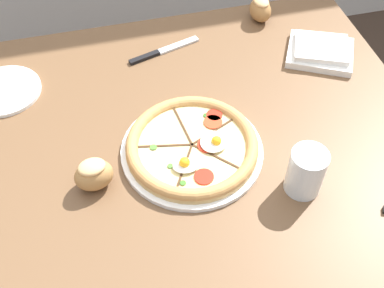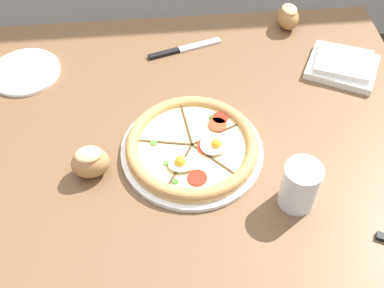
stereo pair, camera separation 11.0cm
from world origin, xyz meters
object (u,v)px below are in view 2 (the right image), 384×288
(dining_table, at_px, (172,161))
(water_glass, at_px, (299,187))
(pizza, at_px, (192,147))
(bread_piece_mid, at_px, (288,17))
(napkin_folded, at_px, (343,65))
(knife_spare, at_px, (184,49))
(bread_piece_near, at_px, (90,162))
(side_saucer, at_px, (25,72))

(dining_table, relative_size, water_glass, 11.35)
(pizza, bearing_deg, bread_piece_mid, 54.40)
(napkin_folded, distance_m, knife_spare, 0.44)
(dining_table, distance_m, knife_spare, 0.34)
(bread_piece_mid, bearing_deg, bread_piece_near, -138.40)
(dining_table, bearing_deg, water_glass, -39.37)
(dining_table, bearing_deg, bread_piece_near, -152.87)
(bread_piece_near, bearing_deg, knife_spare, 59.89)
(side_saucer, bearing_deg, dining_table, -34.61)
(dining_table, height_order, water_glass, water_glass)
(bread_piece_mid, xyz_separation_m, side_saucer, (-0.75, -0.14, -0.03))
(pizza, bearing_deg, water_glass, -36.35)
(napkin_folded, xyz_separation_m, side_saucer, (-0.85, 0.07, -0.01))
(bread_piece_near, relative_size, knife_spare, 0.44)
(dining_table, distance_m, pizza, 0.14)
(water_glass, bearing_deg, side_saucer, 143.40)
(pizza, xyz_separation_m, knife_spare, (0.01, 0.37, -0.02))
(bread_piece_near, xyz_separation_m, bread_piece_mid, (0.55, 0.49, -0.00))
(pizza, relative_size, side_saucer, 1.76)
(pizza, distance_m, water_glass, 0.26)
(pizza, relative_size, napkin_folded, 1.46)
(knife_spare, bearing_deg, dining_table, -116.62)
(dining_table, distance_m, side_saucer, 0.47)
(knife_spare, bearing_deg, side_saucer, 171.26)
(knife_spare, xyz_separation_m, side_saucer, (-0.43, -0.06, 0.00))
(napkin_folded, height_order, bread_piece_mid, bread_piece_mid)
(napkin_folded, height_order, side_saucer, napkin_folded)
(dining_table, distance_m, bread_piece_near, 0.25)
(bread_piece_near, bearing_deg, dining_table, 27.13)
(napkin_folded, bearing_deg, bread_piece_near, -156.37)
(bread_piece_mid, bearing_deg, napkin_folded, -61.93)
(dining_table, height_order, napkin_folded, napkin_folded)
(pizza, relative_size, bread_piece_mid, 3.84)
(pizza, relative_size, bread_piece_near, 3.57)
(bread_piece_near, xyz_separation_m, water_glass, (0.44, -0.12, 0.01))
(pizza, height_order, napkin_folded, pizza)
(bread_piece_mid, xyz_separation_m, water_glass, (-0.11, -0.61, 0.01))
(water_glass, bearing_deg, bread_piece_near, 165.15)
(bread_piece_mid, distance_m, side_saucer, 0.76)
(knife_spare, distance_m, water_glass, 0.57)
(pizza, bearing_deg, bread_piece_near, -170.56)
(napkin_folded, height_order, bread_piece_near, bread_piece_near)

